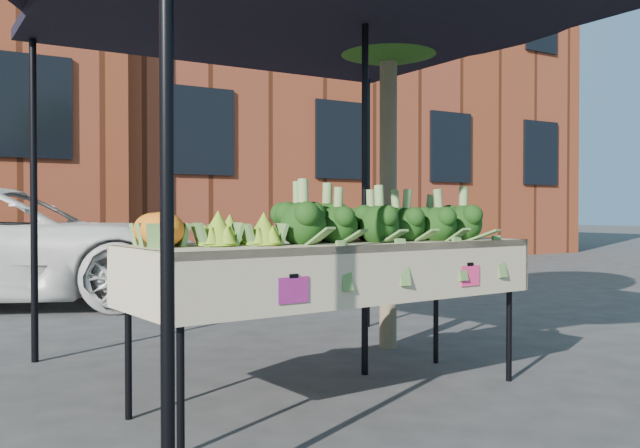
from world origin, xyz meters
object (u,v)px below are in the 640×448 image
Objects in this scene: canopy at (313,165)px; vehicle at (0,92)px; table at (338,320)px; street_tree at (388,97)px.

vehicle is at bearing 104.85° from canopy.
canopy is at bearing 76.82° from table.
vehicle is 4.93m from street_tree.
vehicle is 1.25× the size of street_tree.
vehicle is at bearing 117.95° from street_tree.
street_tree reaches higher than canopy.
table is at bearing -137.90° from street_tree.
vehicle is (-1.29, 4.88, 1.08)m from canopy.
vehicle is (-1.18, 5.34, 2.00)m from table.
canopy is (0.11, 0.47, 0.92)m from table.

